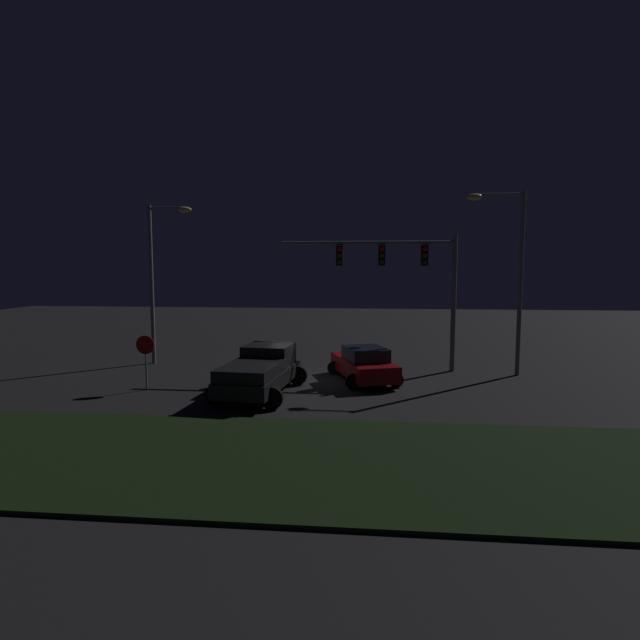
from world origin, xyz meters
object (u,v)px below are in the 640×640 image
at_px(pickup_truck, 262,368).
at_px(street_lamp_right, 510,261).
at_px(car_sedan, 364,364).
at_px(street_lamp_left, 159,265).
at_px(traffic_signal_gantry, 402,268).
at_px(stop_sign, 146,352).

height_order(pickup_truck, street_lamp_right, street_lamp_right).
distance_m(pickup_truck, car_sedan, 4.79).
bearing_deg(street_lamp_left, traffic_signal_gantry, -2.64).
distance_m(pickup_truck, street_lamp_left, 9.59).
relative_size(street_lamp_left, street_lamp_right, 0.97).
distance_m(car_sedan, street_lamp_right, 8.13).
bearing_deg(street_lamp_right, stop_sign, -163.53).
bearing_deg(car_sedan, traffic_signal_gantry, -53.16).
bearing_deg(pickup_truck, car_sedan, -50.48).
bearing_deg(street_lamp_right, traffic_signal_gantry, 172.36).
distance_m(car_sedan, street_lamp_left, 11.71).
bearing_deg(stop_sign, street_lamp_right, 16.47).
height_order(car_sedan, stop_sign, stop_sign).
bearing_deg(street_lamp_left, pickup_truck, -41.86).
xyz_separation_m(car_sedan, traffic_signal_gantry, (1.72, 2.55, 4.16)).
xyz_separation_m(pickup_truck, car_sedan, (3.96, 2.69, -0.26)).
relative_size(traffic_signal_gantry, street_lamp_left, 1.03).
distance_m(traffic_signal_gantry, street_lamp_left, 12.17).
xyz_separation_m(traffic_signal_gantry, street_lamp_left, (-12.15, 0.56, 0.15)).
relative_size(pickup_truck, street_lamp_left, 0.69).
height_order(traffic_signal_gantry, stop_sign, traffic_signal_gantry).
bearing_deg(car_sedan, street_lamp_left, 54.12).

